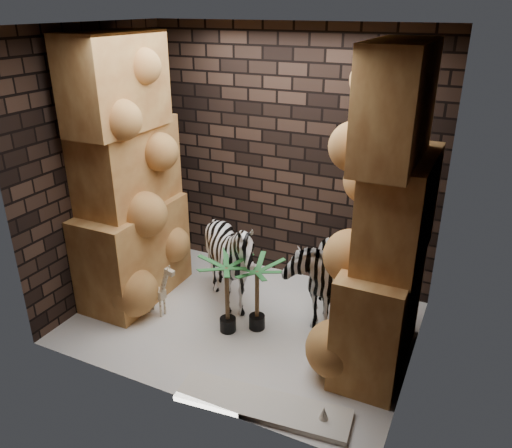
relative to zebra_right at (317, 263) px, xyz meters
The scene contains 14 objects.
floor 1.03m from the zebra_right, 141.97° to the right, with size 3.50×3.50×0.00m, color white.
ceiling 2.51m from the zebra_right, 141.97° to the right, with size 3.50×3.50×0.00m, color #37332D.
wall_back 1.32m from the zebra_right, 130.56° to the left, with size 3.50×3.50×0.00m, color black.
wall_front 2.06m from the zebra_right, 110.10° to the right, with size 3.50×3.50×0.00m, color black.
wall_left 2.59m from the zebra_right, 168.16° to the right, with size 3.00×3.00×0.00m, color black.
wall_right 1.50m from the zebra_right, 24.32° to the right, with size 3.00×3.00×0.00m, color black.
rock_pillar_left 2.28m from the zebra_right, 166.20° to the right, with size 0.68×1.30×3.00m, color tan, non-canonical shape.
rock_pillar_right 1.27m from the zebra_right, 32.76° to the right, with size 0.58×1.25×3.00m, color tan, non-canonical shape.
zebra_right is the anchor object (origin of this frame).
zebra_left 0.94m from the zebra_right, 161.82° to the right, with size 0.96×1.19×1.08m, color white.
giraffe_toy 1.78m from the zebra_right, 154.35° to the right, with size 0.34×0.11×0.67m, color beige, non-canonical shape.
palm_front 0.74m from the zebra_right, 130.89° to the right, with size 0.36×0.36×0.78m, color #256C2D, non-canonical shape.
palm_back 1.02m from the zebra_right, 135.41° to the right, with size 0.36×0.36×0.85m, color #256C2D, non-canonical shape.
surfboard 1.67m from the zebra_right, 87.12° to the right, with size 1.51×0.37×0.05m, color white.
Camera 1 is at (2.10, -4.06, 3.17)m, focal length 35.39 mm.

